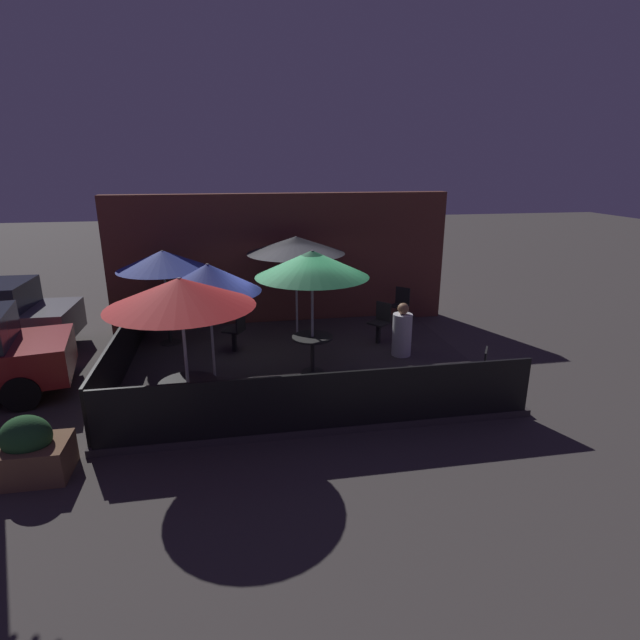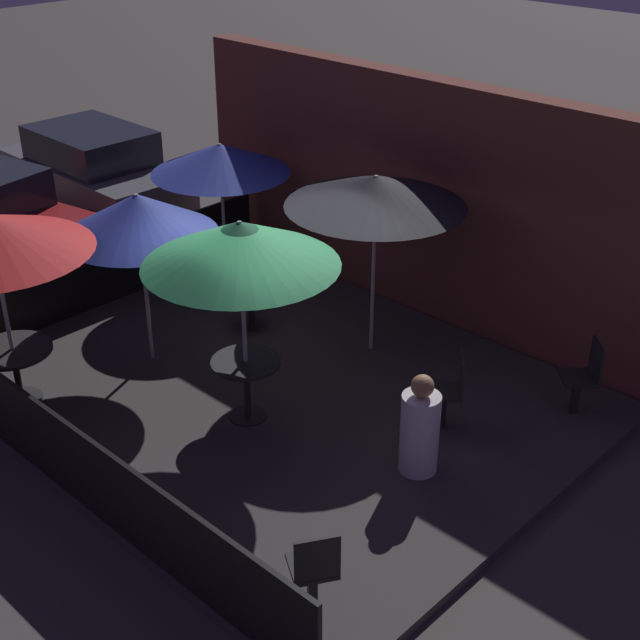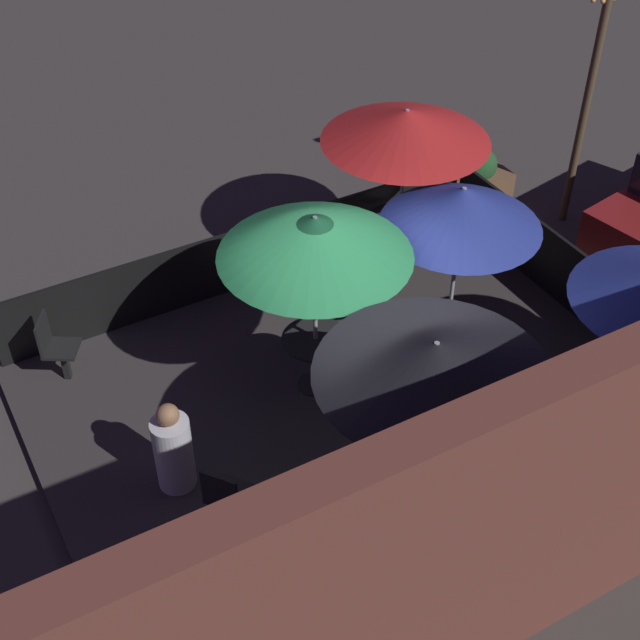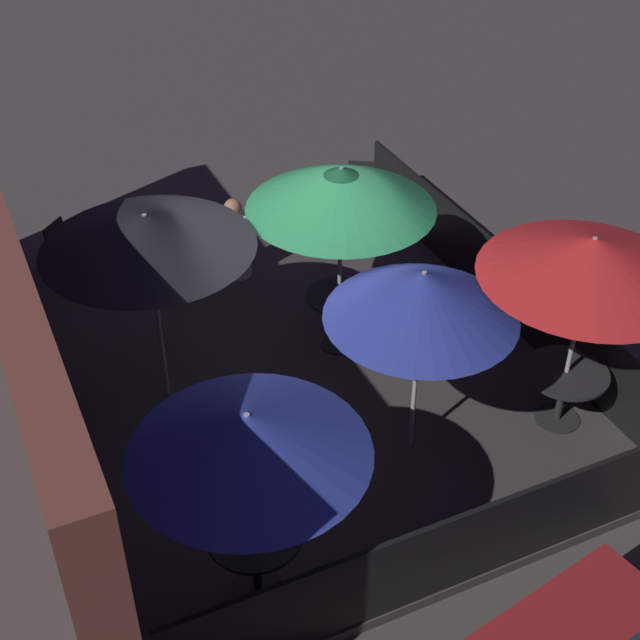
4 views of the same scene
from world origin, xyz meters
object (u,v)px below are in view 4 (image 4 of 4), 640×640
(patio_umbrella_1, at_px, (248,435))
(patio_umbrella_4, at_px, (422,295))
(patio_umbrella_2, at_px, (341,188))
(patio_chair_0, at_px, (277,418))
(patio_umbrella_3, at_px, (146,231))
(patio_umbrella_0, at_px, (591,257))
(patio_chair_1, at_px, (65,252))
(patio_chair_2, at_px, (181,264))
(patio_chair_3, at_px, (360,190))
(patron_0, at_px, (235,242))
(dining_table_0, at_px, (565,381))
(dining_table_1, at_px, (255,545))
(dining_table_2, at_px, (339,306))

(patio_umbrella_1, height_order, patio_umbrella_4, patio_umbrella_4)
(patio_umbrella_2, height_order, patio_chair_0, patio_umbrella_2)
(patio_umbrella_1, height_order, patio_umbrella_3, patio_umbrella_3)
(patio_umbrella_0, distance_m, patio_chair_1, 6.93)
(patio_umbrella_0, bearing_deg, patio_chair_2, 37.04)
(patio_umbrella_1, height_order, patio_chair_3, patio_umbrella_1)
(patio_umbrella_0, distance_m, patio_umbrella_4, 1.76)
(patio_chair_2, relative_size, patron_0, 0.81)
(patio_umbrella_0, height_order, patio_umbrella_4, patio_umbrella_0)
(dining_table_0, height_order, patio_chair_2, patio_chair_2)
(patio_umbrella_3, relative_size, dining_table_1, 2.79)
(dining_table_2, relative_size, patio_chair_1, 0.86)
(dining_table_2, height_order, patio_chair_0, patio_chair_0)
(dining_table_0, xyz_separation_m, patio_chair_3, (4.96, 0.01, -0.05))
(patio_umbrella_3, relative_size, dining_table_2, 2.99)
(patio_umbrella_4, xyz_separation_m, patio_chair_2, (3.77, 1.39, -1.48))
(patio_umbrella_2, height_order, patio_umbrella_3, patio_umbrella_2)
(patio_chair_0, relative_size, patio_chair_3, 1.02)
(patio_umbrella_0, xyz_separation_m, patio_chair_3, (4.96, 0.01, -1.67))
(patio_umbrella_3, height_order, patio_chair_3, patio_umbrella_3)
(patio_umbrella_0, distance_m, patio_chair_0, 3.60)
(patio_umbrella_2, distance_m, patio_chair_0, 2.66)
(patio_umbrella_4, distance_m, patio_chair_0, 2.07)
(dining_table_1, bearing_deg, patio_chair_1, 5.00)
(patio_umbrella_1, xyz_separation_m, patio_umbrella_3, (2.99, -0.04, 0.26))
(patio_umbrella_2, distance_m, dining_table_0, 3.27)
(dining_table_1, bearing_deg, patio_umbrella_3, -0.76)
(patio_chair_0, xyz_separation_m, patron_0, (3.54, -0.84, -0.01))
(dining_table_1, xyz_separation_m, patio_chair_0, (1.53, -0.84, -0.09))
(patio_umbrella_0, height_order, dining_table_2, patio_umbrella_0)
(patio_umbrella_2, bearing_deg, dining_table_2, 180.00)
(patio_umbrella_0, distance_m, patio_umbrella_2, 2.82)
(patio_umbrella_2, relative_size, patio_umbrella_4, 1.09)
(patio_chair_3, bearing_deg, patio_chair_1, -59.71)
(patio_umbrella_4, relative_size, dining_table_0, 2.43)
(patio_umbrella_2, xyz_separation_m, dining_table_1, (-3.00, 2.27, -1.61))
(patio_chair_2, height_order, patio_chair_3, patio_chair_2)
(patio_chair_3, distance_m, patron_0, 2.33)
(patio_umbrella_1, distance_m, patio_chair_1, 5.98)
(patio_umbrella_1, relative_size, dining_table_1, 2.51)
(patio_umbrella_3, xyz_separation_m, patio_chair_0, (-1.46, -0.80, -1.70))
(patio_umbrella_1, distance_m, patio_umbrella_4, 2.46)
(patio_umbrella_3, distance_m, patio_chair_0, 2.38)
(patio_chair_0, height_order, patron_0, patron_0)
(patio_chair_1, xyz_separation_m, patron_0, (-0.71, -2.18, -0.00))
(dining_table_2, bearing_deg, patio_chair_0, 135.72)
(patio_umbrella_0, bearing_deg, patron_0, 27.44)
(patio_umbrella_2, distance_m, dining_table_2, 1.62)
(patio_umbrella_1, distance_m, patio_umbrella_3, 3.00)
(dining_table_1, bearing_deg, patio_umbrella_0, -79.66)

